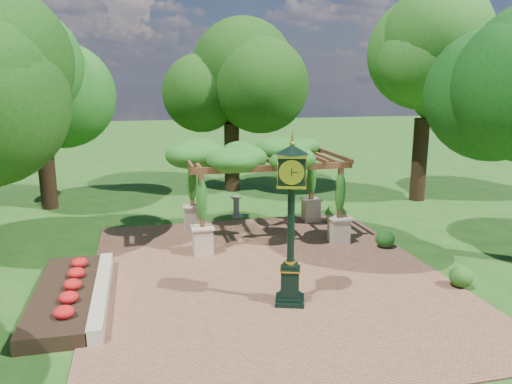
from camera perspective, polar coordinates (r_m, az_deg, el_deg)
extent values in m
plane|color=#1E4714|center=(13.85, 2.41, -11.16)|extent=(120.00, 120.00, 0.00)
cube|color=brown|center=(14.73, 1.35, -9.56)|extent=(10.00, 12.00, 0.04)
cube|color=#C6B793|center=(13.84, -17.21, -10.87)|extent=(0.35, 5.00, 0.40)
cube|color=red|center=(13.95, -20.96, -11.05)|extent=(1.50, 5.00, 0.36)
cube|color=black|center=(13.07, 3.88, -12.24)|extent=(0.91, 0.91, 0.11)
cube|color=black|center=(12.88, 3.91, -10.27)|extent=(0.57, 0.57, 0.81)
cube|color=gold|center=(12.74, 3.93, -8.77)|extent=(0.64, 0.64, 0.04)
cylinder|color=black|center=(12.36, 4.02, -3.68)|extent=(0.23, 0.23, 2.08)
cube|color=black|center=(12.05, 4.12, 2.53)|extent=(0.80, 0.80, 0.63)
cylinder|color=white|center=(11.72, 4.09, 2.25)|extent=(0.52, 0.19, 0.54)
cone|color=black|center=(11.97, 4.15, 4.88)|extent=(1.03, 1.03, 0.23)
sphere|color=gold|center=(11.95, 4.17, 5.52)|extent=(0.13, 0.13, 0.13)
cube|color=#C8B495|center=(16.44, -6.12, -5.56)|extent=(0.62, 0.62, 0.86)
cube|color=brown|center=(16.07, -6.23, -0.96)|extent=(0.15, 0.15, 1.76)
cube|color=#C8B495|center=(17.65, 9.43, -4.38)|extent=(0.62, 0.62, 0.86)
cube|color=brown|center=(17.31, 9.60, -0.08)|extent=(0.15, 0.15, 1.76)
cube|color=#C8B495|center=(19.16, -7.25, -2.94)|extent=(0.62, 0.62, 0.86)
cube|color=brown|center=(18.84, -7.37, 1.04)|extent=(0.15, 0.15, 1.76)
cube|color=#C8B495|center=(20.21, 6.29, -2.09)|extent=(0.62, 0.62, 0.86)
cube|color=brown|center=(19.91, 6.39, 1.69)|extent=(0.15, 0.15, 1.76)
cube|color=brown|center=(16.34, 2.00, 2.76)|extent=(5.53, 0.17, 0.21)
cube|color=brown|center=(19.07, -0.30, 4.21)|extent=(5.53, 0.17, 0.21)
ellipsoid|color=#215C1A|center=(17.66, 0.76, 4.36)|extent=(5.55, 3.47, 0.95)
cube|color=gray|center=(20.87, -2.25, -2.75)|extent=(0.61, 0.61, 0.09)
cylinder|color=gray|center=(20.77, -2.26, -1.71)|extent=(0.31, 0.31, 0.78)
cylinder|color=gray|center=(20.68, -2.27, -0.61)|extent=(0.58, 0.58, 0.04)
ellipsoid|color=#255618|center=(14.97, 22.39, -8.93)|extent=(0.77, 0.77, 0.58)
ellipsoid|color=#184814|center=(17.52, 14.53, -5.22)|extent=(0.73, 0.73, 0.59)
ellipsoid|color=#346A1E|center=(20.00, 9.11, -2.49)|extent=(1.04, 1.04, 0.75)
cylinder|color=black|center=(23.83, -22.75, 1.90)|extent=(0.72, 0.72, 3.08)
ellipsoid|color=#215F1B|center=(23.48, -23.60, 11.47)|extent=(4.65, 4.65, 4.87)
cylinder|color=black|center=(25.60, -2.77, 3.98)|extent=(0.77, 0.77, 3.45)
ellipsoid|color=#193E0F|center=(25.31, -2.88, 13.98)|extent=(4.84, 4.84, 5.45)
cylinder|color=black|center=(24.68, 18.18, 3.53)|extent=(0.71, 0.71, 3.87)
ellipsoid|color=#275C1A|center=(24.44, 19.01, 15.15)|extent=(4.77, 4.77, 6.11)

